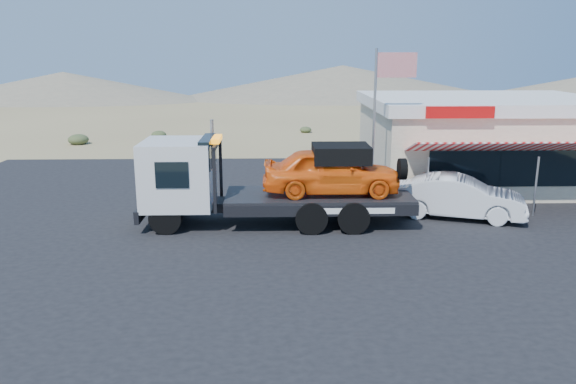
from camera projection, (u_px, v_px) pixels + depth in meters
name	position (u px, v px, depth m)	size (l,w,h in m)	color
ground	(243.00, 249.00, 17.25)	(120.00, 120.00, 0.00)	olive
asphalt_lot	(303.00, 220.00, 20.20)	(32.00, 24.00, 0.02)	black
tow_truck	(269.00, 178.00, 19.35)	(9.21, 2.73, 3.08)	black
white_sedan	(459.00, 197.00, 20.30)	(1.62, 4.65, 1.53)	silver
jerky_store	(482.00, 139.00, 25.73)	(10.40, 9.97, 3.90)	beige
flagpole	(381.00, 111.00, 20.82)	(1.55, 0.10, 6.00)	#99999E
distant_hills	(188.00, 85.00, 70.02)	(126.00, 48.00, 4.20)	#726B59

